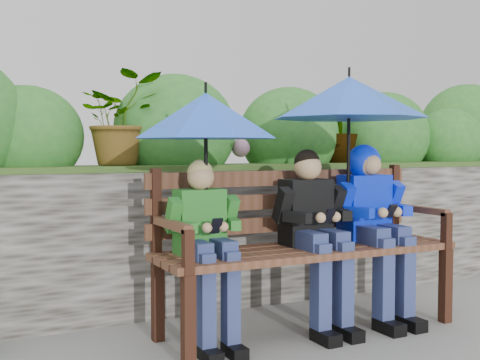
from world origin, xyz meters
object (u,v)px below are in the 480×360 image
boy_left (206,239)px  umbrella_left (206,116)px  boy_right (373,214)px  umbrella_right (349,98)px  park_bench (301,237)px  boy_middle (314,227)px

boy_left → umbrella_left: 0.70m
boy_left → umbrella_left: umbrella_left is taller
boy_left → boy_right: size_ratio=0.92×
umbrella_left → umbrella_right: (1.01, 0.00, 0.14)m
park_bench → boy_left: bearing=-173.2°
boy_left → umbrella_left: bearing=64.7°
boy_right → umbrella_left: umbrella_left is taller
boy_left → boy_middle: boy_middle is taller
boy_middle → boy_right: bearing=1.2°
park_bench → umbrella_right: bearing=-8.4°
umbrella_left → park_bench: bearing=4.1°
boy_middle → park_bench: bearing=113.2°
boy_middle → boy_left: bearing=179.5°
umbrella_left → umbrella_right: 1.02m
park_bench → boy_middle: boy_middle is taller
park_bench → boy_left: 0.71m
boy_middle → umbrella_left: (-0.72, 0.04, 0.68)m
boy_left → boy_right: boy_right is taller
park_bench → boy_right: 0.53m
boy_right → umbrella_left: size_ratio=1.40×
park_bench → boy_left: boy_left is taller
park_bench → boy_middle: (0.04, -0.09, 0.07)m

